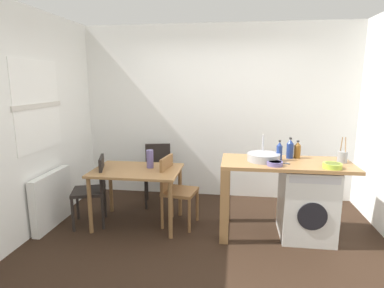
% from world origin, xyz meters
% --- Properties ---
extents(ground_plane, '(5.46, 5.46, 0.00)m').
position_xyz_m(ground_plane, '(0.00, 0.00, 0.00)').
color(ground_plane, black).
extents(wall_back, '(4.60, 0.10, 2.70)m').
position_xyz_m(wall_back, '(0.00, 1.75, 1.35)').
color(wall_back, white).
rests_on(wall_back, ground_plane).
extents(wall_window_side, '(0.12, 3.80, 2.70)m').
position_xyz_m(wall_window_side, '(-2.15, 0.00, 1.35)').
color(wall_window_side, white).
rests_on(wall_window_side, ground_plane).
extents(radiator, '(0.10, 0.80, 0.70)m').
position_xyz_m(radiator, '(-2.02, 0.30, 0.35)').
color(radiator, white).
rests_on(radiator, ground_plane).
extents(dining_table, '(1.10, 0.76, 0.74)m').
position_xyz_m(dining_table, '(-0.94, 0.49, 0.64)').
color(dining_table, '#9E7042').
rests_on(dining_table, ground_plane).
extents(chair_person_seat, '(0.51, 0.51, 0.90)m').
position_xyz_m(chair_person_seat, '(-1.49, 0.41, 0.51)').
color(chair_person_seat, black).
rests_on(chair_person_seat, ground_plane).
extents(chair_opposite, '(0.46, 0.46, 0.90)m').
position_xyz_m(chair_opposite, '(-0.46, 0.55, 0.51)').
color(chair_opposite, olive).
rests_on(chair_opposite, ground_plane).
extents(chair_spare_by_wall, '(0.48, 0.48, 0.90)m').
position_xyz_m(chair_spare_by_wall, '(-0.85, 1.26, 0.51)').
color(chair_spare_by_wall, black).
rests_on(chair_spare_by_wall, ground_plane).
extents(kitchen_counter, '(1.50, 0.68, 0.92)m').
position_xyz_m(kitchen_counter, '(0.69, 0.43, 0.76)').
color(kitchen_counter, '#9E7042').
rests_on(kitchen_counter, ground_plane).
extents(washing_machine, '(0.60, 0.61, 0.86)m').
position_xyz_m(washing_machine, '(1.16, 0.43, 0.43)').
color(washing_machine, silver).
rests_on(washing_machine, ground_plane).
extents(sink_basin, '(0.38, 0.38, 0.09)m').
position_xyz_m(sink_basin, '(0.63, 0.43, 0.97)').
color(sink_basin, '#9EA0A5').
rests_on(sink_basin, kitchen_counter).
extents(tap, '(0.02, 0.02, 0.28)m').
position_xyz_m(tap, '(0.63, 0.61, 1.06)').
color(tap, '#B2B2B7').
rests_on(tap, kitchen_counter).
extents(bottle_tall_green, '(0.07, 0.07, 0.24)m').
position_xyz_m(bottle_tall_green, '(0.82, 0.49, 1.03)').
color(bottle_tall_green, navy).
rests_on(bottle_tall_green, kitchen_counter).
extents(bottle_squat_brown, '(0.08, 0.08, 0.25)m').
position_xyz_m(bottle_squat_brown, '(0.96, 0.61, 1.04)').
color(bottle_squat_brown, navy).
rests_on(bottle_squat_brown, kitchen_counter).
extents(bottle_clear_small, '(0.08, 0.08, 0.22)m').
position_xyz_m(bottle_clear_small, '(1.05, 0.63, 1.02)').
color(bottle_clear_small, brown).
rests_on(bottle_clear_small, kitchen_counter).
extents(mixing_bowl, '(0.17, 0.17, 0.05)m').
position_xyz_m(mixing_bowl, '(0.74, 0.23, 0.95)').
color(mixing_bowl, slate).
rests_on(mixing_bowl, kitchen_counter).
extents(utensil_crock, '(0.11, 0.11, 0.30)m').
position_xyz_m(utensil_crock, '(1.53, 0.48, 0.99)').
color(utensil_crock, gray).
rests_on(utensil_crock, kitchen_counter).
extents(colander, '(0.20, 0.20, 0.06)m').
position_xyz_m(colander, '(1.35, 0.21, 0.95)').
color(colander, '#A8C63D').
rests_on(colander, kitchen_counter).
extents(vase, '(0.09, 0.09, 0.24)m').
position_xyz_m(vase, '(-0.79, 0.59, 0.86)').
color(vase, slate).
rests_on(vase, dining_table).
extents(scissors, '(0.15, 0.06, 0.01)m').
position_xyz_m(scissors, '(0.85, 0.33, 0.92)').
color(scissors, '#B2B2B7').
rests_on(scissors, kitchen_counter).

